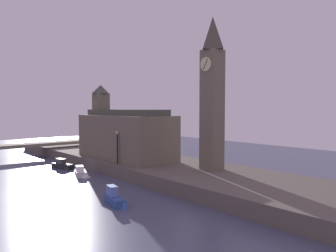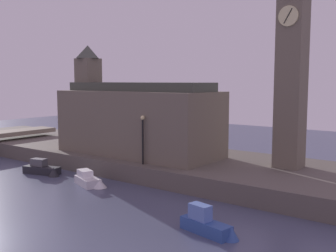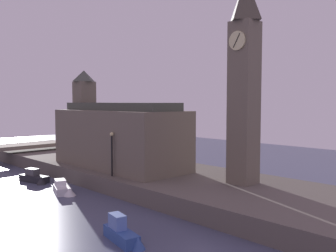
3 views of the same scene
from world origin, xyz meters
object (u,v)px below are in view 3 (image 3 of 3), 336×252
boat_barge_dark (35,178)px  streetlamp (112,149)px  boat_tour_blue (123,234)px  parliament_hall (117,135)px  boat_ferry_white (63,189)px  clock_tower (244,78)px

boat_barge_dark → streetlamp: bearing=20.5°
streetlamp → boat_tour_blue: 12.93m
streetlamp → boat_barge_dark: 10.20m
parliament_hall → boat_ferry_white: parliament_hall is taller
streetlamp → boat_barge_dark: streetlamp is taller
boat_ferry_white → boat_barge_dark: bearing=178.0°
clock_tower → streetlamp: bearing=-148.2°
boat_barge_dark → boat_tour_blue: bearing=-9.7°
parliament_hall → boat_ferry_white: 8.45m
parliament_hall → boat_ferry_white: (1.42, -7.07, -4.41)m
clock_tower → boat_tour_blue: (0.42, -12.93, -9.84)m
boat_ferry_white → streetlamp: bearing=54.4°
boat_ferry_white → boat_barge_dark: (-6.40, 0.22, 0.02)m
clock_tower → boat_tour_blue: bearing=-88.1°
boat_barge_dark → clock_tower: bearing=26.8°
boat_tour_blue → boat_barge_dark: boat_tour_blue is taller
streetlamp → parliament_hall: bearing=138.6°
clock_tower → boat_barge_dark: clock_tower is taller
clock_tower → streetlamp: clock_tower is taller
boat_barge_dark → parliament_hall: bearing=54.0°
boat_tour_blue → boat_ferry_white: boat_tour_blue is taller
boat_ferry_white → boat_barge_dark: 6.40m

